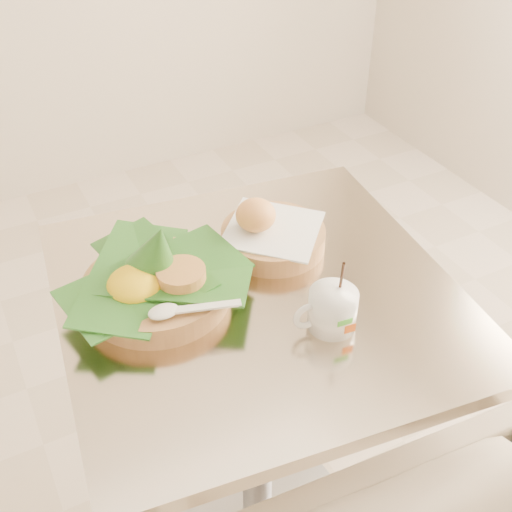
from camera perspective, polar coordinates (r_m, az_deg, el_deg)
name	(u,v)px	position (r m, az deg, el deg)	size (l,w,h in m)	color
cafe_table	(257,374)	(1.31, 0.12, -10.46)	(0.78, 0.78, 0.75)	gray
rice_basket	(156,280)	(1.13, -8.90, -2.11)	(0.32, 0.32, 0.16)	tan
bread_basket	(270,234)	(1.25, 1.28, 2.01)	(0.24, 0.24, 0.11)	tan
coffee_mug	(331,309)	(1.07, 6.72, -4.69)	(0.11, 0.09, 0.14)	white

